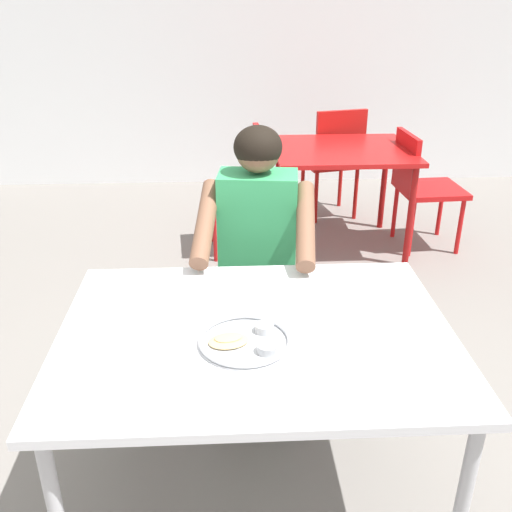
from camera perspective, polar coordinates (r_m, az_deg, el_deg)
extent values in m
cube|color=slate|center=(2.33, -0.10, -24.15)|extent=(12.00, 12.00, 0.05)
cube|color=silver|center=(1.89, 0.00, -7.78)|extent=(1.28, 0.95, 0.03)
cylinder|color=#B2B2B7|center=(1.94, 19.70, -22.79)|extent=(0.04, 0.04, 0.70)
cylinder|color=#B2B2B7|center=(2.49, -14.21, -9.79)|extent=(0.04, 0.04, 0.70)
cylinder|color=#B2B2B7|center=(2.53, 12.95, -9.05)|extent=(0.04, 0.04, 0.70)
cylinder|color=#B7BABF|center=(1.82, -1.13, -8.64)|extent=(0.29, 0.29, 0.01)
torus|color=#B7BABF|center=(1.81, -1.13, -8.35)|extent=(0.29, 0.29, 0.01)
cylinder|color=#B2B5BA|center=(1.76, 1.09, -9.19)|extent=(0.06, 0.06, 0.03)
cylinder|color=maroon|center=(1.76, 1.09, -9.05)|extent=(0.05, 0.05, 0.01)
cylinder|color=#B2B5BA|center=(1.86, 0.84, -7.17)|extent=(0.06, 0.06, 0.03)
cylinder|color=#C65119|center=(1.86, 0.84, -7.03)|extent=(0.05, 0.05, 0.01)
ellipsoid|color=tan|center=(1.81, -2.76, -8.44)|extent=(0.14, 0.11, 0.01)
ellipsoid|color=tan|center=(1.82, -2.77, -8.01)|extent=(0.10, 0.07, 0.01)
cube|color=silver|center=(2.73, 0.11, -3.20)|extent=(0.48, 0.43, 0.04)
cube|color=silver|center=(2.79, 0.33, 2.83)|extent=(0.42, 0.08, 0.44)
cylinder|color=silver|center=(2.72, 3.71, -9.11)|extent=(0.03, 0.03, 0.43)
cylinder|color=silver|center=(2.74, -3.85, -8.85)|extent=(0.03, 0.03, 0.43)
cylinder|color=silver|center=(2.97, 3.73, -5.83)|extent=(0.03, 0.03, 0.43)
cylinder|color=silver|center=(2.99, -3.14, -5.62)|extent=(0.03, 0.03, 0.43)
cylinder|color=black|center=(2.47, 3.17, -12.66)|extent=(0.10, 0.10, 0.46)
cylinder|color=black|center=(2.48, 3.37, -4.86)|extent=(0.16, 0.41, 0.12)
cylinder|color=black|center=(2.48, -3.93, -12.39)|extent=(0.10, 0.10, 0.46)
cylinder|color=black|center=(2.50, -3.55, -4.64)|extent=(0.16, 0.41, 0.12)
cube|color=#339959|center=(2.55, 0.18, 2.59)|extent=(0.36, 0.24, 0.52)
cylinder|color=brown|center=(2.34, 4.95, 3.13)|extent=(0.13, 0.46, 0.25)
cylinder|color=brown|center=(2.36, -5.05, 3.36)|extent=(0.13, 0.46, 0.25)
sphere|color=brown|center=(2.43, 0.19, 10.47)|extent=(0.19, 0.19, 0.19)
ellipsoid|color=black|center=(2.43, 0.19, 10.79)|extent=(0.21, 0.20, 0.18)
cube|color=#B71414|center=(4.06, 8.63, 10.36)|extent=(0.94, 0.82, 0.03)
cylinder|color=maroon|center=(3.78, 3.15, 3.60)|extent=(0.04, 0.04, 0.71)
cylinder|color=maroon|center=(3.95, 15.10, 3.71)|extent=(0.04, 0.04, 0.71)
cylinder|color=maroon|center=(4.44, 2.22, 6.93)|extent=(0.04, 0.04, 0.71)
cylinder|color=maroon|center=(4.58, 12.58, 6.94)|extent=(0.04, 0.04, 0.71)
cube|color=#A81314|center=(4.04, -2.19, 6.45)|extent=(0.43, 0.47, 0.04)
cube|color=#A81314|center=(4.00, 0.35, 9.63)|extent=(0.08, 0.41, 0.41)
cylinder|color=#A81314|center=(3.95, -4.07, 2.33)|extent=(0.03, 0.03, 0.43)
cylinder|color=#A81314|center=(4.27, -4.46, 4.14)|extent=(0.03, 0.03, 0.43)
cylinder|color=#A81314|center=(3.98, 0.36, 2.59)|extent=(0.03, 0.03, 0.43)
cylinder|color=#A81314|center=(4.30, -0.35, 4.37)|extent=(0.03, 0.03, 0.43)
cube|color=red|center=(4.31, 16.96, 6.36)|extent=(0.46, 0.45, 0.04)
cube|color=red|center=(4.17, 14.72, 9.11)|extent=(0.06, 0.41, 0.39)
cylinder|color=red|center=(4.60, 17.86, 4.44)|extent=(0.03, 0.03, 0.41)
cylinder|color=red|center=(4.30, 19.63, 2.76)|extent=(0.03, 0.03, 0.41)
cylinder|color=red|center=(4.47, 13.66, 4.35)|extent=(0.03, 0.03, 0.41)
cylinder|color=red|center=(4.16, 15.19, 2.63)|extent=(0.03, 0.03, 0.41)
cube|color=#AB1512|center=(4.76, 7.38, 9.24)|extent=(0.50, 0.48, 0.04)
cube|color=#AB1512|center=(4.54, 8.44, 11.46)|extent=(0.40, 0.12, 0.43)
cylinder|color=#AB1512|center=(4.91, 4.65, 7.00)|extent=(0.03, 0.03, 0.43)
cylinder|color=#AB1512|center=(5.04, 8.38, 7.28)|extent=(0.03, 0.03, 0.43)
cylinder|color=#AB1512|center=(4.63, 5.99, 5.81)|extent=(0.03, 0.03, 0.43)
cylinder|color=#AB1512|center=(4.77, 9.88, 6.13)|extent=(0.03, 0.03, 0.43)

